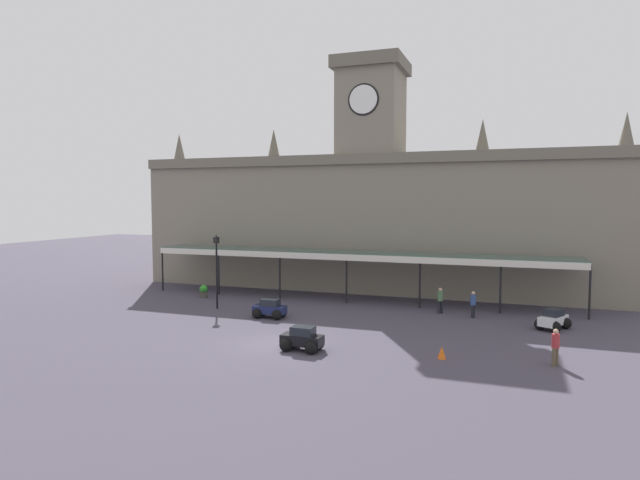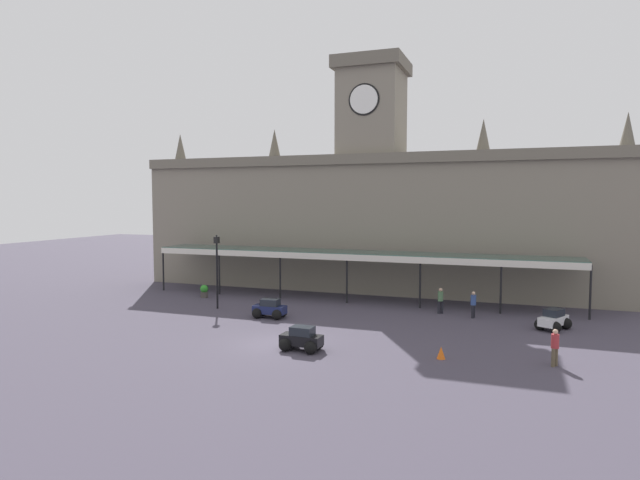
# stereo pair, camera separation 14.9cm
# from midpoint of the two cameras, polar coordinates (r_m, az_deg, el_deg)

# --- Properties ---
(ground_plane) EXTENTS (140.00, 140.00, 0.00)m
(ground_plane) POSITION_cam_midpoint_polar(r_m,az_deg,el_deg) (28.27, -4.37, -10.88)
(ground_plane) COLOR #423D4B
(station_building) EXTENTS (38.84, 6.29, 18.67)m
(station_building) POSITION_cam_midpoint_polar(r_m,az_deg,el_deg) (44.79, 5.51, 2.65)
(station_building) COLOR gray
(station_building) RESTS_ON ground
(entrance_canopy) EXTENTS (31.52, 3.26, 3.58)m
(entrance_canopy) POSITION_cam_midpoint_polar(r_m,az_deg,el_deg) (39.80, 3.51, -1.45)
(entrance_canopy) COLOR #38564C
(entrance_canopy) RESTS_ON ground
(car_white_sedan) EXTENTS (2.05, 2.25, 1.19)m
(car_white_sedan) POSITION_cam_midpoint_polar(r_m,az_deg,el_deg) (33.87, 23.48, -7.81)
(car_white_sedan) COLOR silver
(car_white_sedan) RESTS_ON ground
(car_navy_sedan) EXTENTS (2.08, 1.56, 1.19)m
(car_navy_sedan) POSITION_cam_midpoint_polar(r_m,az_deg,el_deg) (34.31, -5.19, -7.33)
(car_navy_sedan) COLOR #19214C
(car_navy_sedan) RESTS_ON ground
(car_black_sedan) EXTENTS (2.08, 1.56, 1.19)m
(car_black_sedan) POSITION_cam_midpoint_polar(r_m,az_deg,el_deg) (26.97, -1.79, -10.51)
(car_black_sedan) COLOR black
(car_black_sedan) RESTS_ON ground
(pedestrian_near_entrance) EXTENTS (0.34, 0.38, 1.67)m
(pedestrian_near_entrance) POSITION_cam_midpoint_polar(r_m,az_deg,el_deg) (35.36, 15.96, -6.46)
(pedestrian_near_entrance) COLOR black
(pedestrian_near_entrance) RESTS_ON ground
(pedestrian_crossing_forecourt) EXTENTS (0.35, 0.34, 1.67)m
(pedestrian_crossing_forecourt) POSITION_cam_midpoint_polar(r_m,az_deg,el_deg) (36.19, 12.69, -6.15)
(pedestrian_crossing_forecourt) COLOR black
(pedestrian_crossing_forecourt) RESTS_ON ground
(pedestrian_beside_cars) EXTENTS (0.34, 0.36, 1.67)m
(pedestrian_beside_cars) POSITION_cam_midpoint_polar(r_m,az_deg,el_deg) (26.56, 23.66, -10.20)
(pedestrian_beside_cars) COLOR brown
(pedestrian_beside_cars) RESTS_ON ground
(victorian_lamppost) EXTENTS (0.30, 0.30, 5.03)m
(victorian_lamppost) POSITION_cam_midpoint_polar(r_m,az_deg,el_deg) (37.24, -10.69, -2.39)
(victorian_lamppost) COLOR black
(victorian_lamppost) RESTS_ON ground
(traffic_cone) EXTENTS (0.40, 0.40, 0.58)m
(traffic_cone) POSITION_cam_midpoint_polar(r_m,az_deg,el_deg) (26.28, 12.80, -11.50)
(traffic_cone) COLOR orange
(traffic_cone) RESTS_ON ground
(planter_forecourt_centre) EXTENTS (0.60, 0.60, 0.96)m
(planter_forecourt_centre) POSITION_cam_midpoint_polar(r_m,az_deg,el_deg) (42.02, -12.00, -5.28)
(planter_forecourt_centre) COLOR #47423D
(planter_forecourt_centre) RESTS_ON ground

